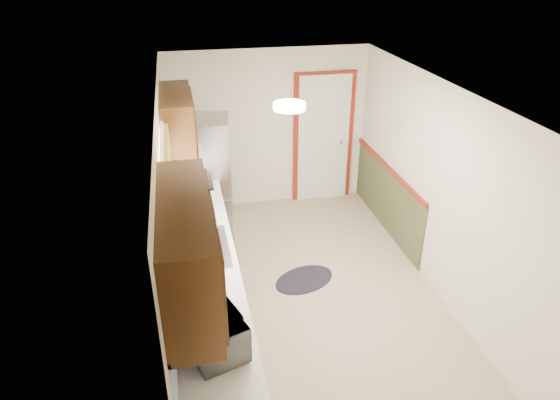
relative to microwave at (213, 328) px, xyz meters
name	(u,v)px	position (x,y,z in m)	size (l,w,h in m)	color
room_shell	(312,205)	(1.20, 1.63, 0.07)	(3.20, 5.20, 2.52)	tan
kitchen_run	(200,264)	(-0.04, 1.33, -0.32)	(0.63, 4.00, 2.20)	#3A210D
back_wall_trim	(337,151)	(2.19, 3.84, -0.25)	(1.12, 2.30, 2.08)	maroon
ceiling_fixture	(289,106)	(0.90, 1.43, 1.23)	(0.30, 0.30, 0.06)	#FFD88C
microwave	(213,328)	(0.00, 0.00, 0.00)	(0.57, 0.32, 0.39)	white
refrigerator	(206,177)	(0.18, 3.41, -0.30)	(0.77, 0.74, 1.67)	#B7B7BC
rug	(304,280)	(1.22, 1.94, -1.13)	(0.78, 0.51, 0.01)	black
cooktop	(194,182)	(0.01, 3.03, -0.18)	(0.47, 0.57, 0.02)	black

